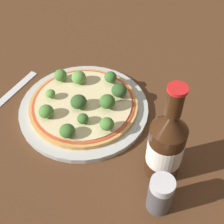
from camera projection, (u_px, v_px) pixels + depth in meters
ground_plane at (80, 109)px, 0.72m from camera, size 3.00×3.00×0.00m
plate at (84, 108)px, 0.71m from camera, size 0.29×0.29×0.01m
pizza at (84, 104)px, 0.70m from camera, size 0.24×0.24×0.01m
broccoli_floret_0 at (119, 90)px, 0.70m from camera, size 0.04×0.04×0.03m
broccoli_floret_1 at (83, 119)px, 0.65m from camera, size 0.02×0.02×0.02m
broccoli_floret_2 at (111, 77)px, 0.73m from camera, size 0.03×0.03×0.03m
broccoli_floret_3 at (79, 77)px, 0.73m from camera, size 0.03×0.03×0.03m
broccoli_floret_4 at (79, 102)px, 0.67m from camera, size 0.04×0.04×0.03m
broccoli_floret_5 at (46, 111)px, 0.66m from camera, size 0.03×0.03×0.03m
broccoli_floret_6 at (107, 103)px, 0.67m from camera, size 0.03×0.03×0.03m
broccoli_floret_7 at (61, 75)px, 0.73m from camera, size 0.03×0.03×0.03m
broccoli_floret_8 at (67, 131)px, 0.62m from camera, size 0.03×0.03×0.03m
broccoli_floret_9 at (107, 124)px, 0.63m from camera, size 0.03×0.03×0.03m
broccoli_floret_10 at (50, 94)px, 0.69m from camera, size 0.02×0.02×0.02m
beer_bottle at (166, 144)px, 0.55m from camera, size 0.07×0.07×0.22m
pepper_shaker at (160, 194)px, 0.53m from camera, size 0.04×0.04×0.08m
fork at (10, 94)px, 0.75m from camera, size 0.05×0.18×0.00m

